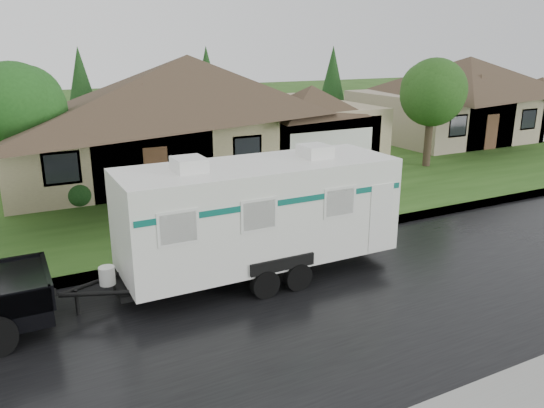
{
  "coord_description": "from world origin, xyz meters",
  "views": [
    {
      "loc": [
        -6.79,
        -11.99,
        6.26
      ],
      "look_at": [
        0.48,
        2.0,
        1.48
      ],
      "focal_mm": 35.0,
      "sensor_mm": 36.0,
      "label": 1
    }
  ],
  "objects": [
    {
      "name": "road",
      "position": [
        0.0,
        -2.0,
        0.01
      ],
      "size": [
        140.0,
        8.0,
        0.01
      ],
      "primitive_type": "cube",
      "color": "black",
      "rests_on": "ground"
    },
    {
      "name": "shrub_row",
      "position": [
        2.0,
        9.3,
        0.65
      ],
      "size": [
        13.6,
        1.0,
        1.0
      ],
      "color": "#143814",
      "rests_on": "lawn"
    },
    {
      "name": "lawn",
      "position": [
        0.0,
        15.0,
        0.07
      ],
      "size": [
        140.0,
        26.0,
        0.15
      ],
      "primitive_type": "cube",
      "color": "#284B17",
      "rests_on": "ground"
    },
    {
      "name": "house_neighbor",
      "position": [
        22.27,
        14.34,
        3.32
      ],
      "size": [
        15.12,
        9.72,
        6.45
      ],
      "color": "tan",
      "rests_on": "lawn"
    },
    {
      "name": "tree_right_green",
      "position": [
        12.85,
        8.33,
        3.92
      ],
      "size": [
        3.29,
        3.29,
        5.44
      ],
      "color": "#382B1E",
      "rests_on": "lawn"
    },
    {
      "name": "curb",
      "position": [
        0.0,
        2.25,
        0.07
      ],
      "size": [
        140.0,
        0.5,
        0.15
      ],
      "primitive_type": "cube",
      "color": "gray",
      "rests_on": "ground"
    },
    {
      "name": "travel_trailer",
      "position": [
        -0.76,
        0.33,
        1.89
      ],
      "size": [
        7.96,
        2.8,
        3.57
      ],
      "color": "white",
      "rests_on": "ground"
    },
    {
      "name": "ground",
      "position": [
        0.0,
        0.0,
        0.0
      ],
      "size": [
        140.0,
        140.0,
        0.0
      ],
      "primitive_type": "plane",
      "color": "#284B17",
      "rests_on": "ground"
    },
    {
      "name": "house_main",
      "position": [
        2.29,
        13.84,
        3.59
      ],
      "size": [
        19.44,
        10.8,
        6.9
      ],
      "color": "tan",
      "rests_on": "lawn"
    },
    {
      "name": "tree_left_green",
      "position": [
        -5.81,
        9.38,
        3.95
      ],
      "size": [
        3.31,
        3.31,
        5.48
      ],
      "color": "#382B1E",
      "rests_on": "lawn"
    }
  ]
}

